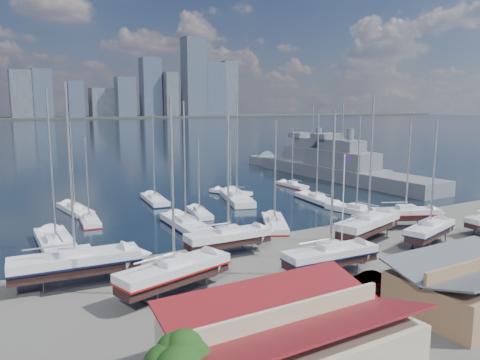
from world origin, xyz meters
TOP-DOWN VIEW (x-y plane):
  - ground at (0.00, -10.00)m, footprint 1400.00×1400.00m
  - water at (0.00, 300.00)m, footprint 1400.00×600.00m
  - shed_red at (-18.00, -26.00)m, footprint 14.70×9.45m
  - shed_grey at (0.00, -26.00)m, footprint 12.60×8.40m
  - sailboat_cradle_0 at (-26.37, -4.91)m, footprint 11.60×4.22m
  - sailboat_cradle_1 at (-19.51, -11.39)m, footprint 10.95×5.53m
  - sailboat_cradle_2 at (-10.27, -4.26)m, footprint 9.60×2.94m
  - sailboat_cradle_3 at (-4.86, -14.60)m, footprint 9.84×3.32m
  - sailboat_cradle_4 at (6.80, -8.06)m, footprint 11.08×5.86m
  - sailboat_cradle_5 at (11.43, -13.19)m, footprint 9.31×4.84m
  - sailboat_cradle_6 at (15.62, -6.16)m, footprint 9.24×6.10m
  - sailboat_moored_0 at (-26.06, 7.75)m, footprint 3.74×12.64m
  - sailboat_moored_1 at (-20.09, 17.97)m, footprint 3.21×8.59m
  - sailboat_moored_2 at (-20.46, 25.73)m, footprint 3.87×9.85m
  - sailboat_moored_3 at (-9.64, 8.55)m, footprint 3.74×11.85m
  - sailboat_moored_4 at (-4.92, 14.27)m, footprint 3.62×8.18m
  - sailboat_moored_5 at (-7.39, 26.39)m, footprint 3.94×10.23m
  - sailboat_moored_6 at (0.95, 3.13)m, footprint 7.20×10.06m
  - sailboat_moored_7 at (4.85, 19.99)m, footprint 7.12×13.09m
  - sailboat_moored_8 at (7.14, 26.23)m, footprint 5.46×8.70m
  - sailboat_moored_9 at (15.96, 3.19)m, footprint 4.32×10.44m
  - sailboat_moored_10 at (16.46, 13.11)m, footprint 4.34×10.60m
  - sailboat_moored_11 at (21.57, 26.84)m, footprint 2.31×8.18m
  - naval_ship_east at (36.85, 29.47)m, footprint 8.39×50.68m
  - naval_ship_west at (39.43, 42.80)m, footprint 11.55×42.35m
  - car_a at (-4.63, -21.64)m, footprint 3.05×4.42m
  - car_b at (-3.05, -18.80)m, footprint 4.21×2.36m
  - car_c at (0.98, -20.96)m, footprint 4.13×6.00m
  - car_d at (9.36, -20.66)m, footprint 3.43×5.74m
  - flagpole at (-0.24, -11.22)m, footprint 0.99×0.12m

SIDE VIEW (x-z plane):
  - water at x=0.00m, z-range -0.35..0.05m
  - ground at x=0.00m, z-range 0.00..0.00m
  - sailboat_moored_6 at x=0.95m, z-range -7.12..7.73m
  - sailboat_moored_5 at x=-7.39m, z-range -7.15..7.76m
  - sailboat_moored_10 at x=16.46m, z-range -7.39..8.00m
  - sailboat_moored_8 at x=7.14m, z-range -6.01..6.62m
  - sailboat_moored_1 at x=-20.09m, z-range -5.97..6.58m
  - sailboat_moored_11 at x=21.57m, z-range -5.80..6.42m
  - sailboat_moored_3 at x=-9.64m, z-range -8.46..9.08m
  - sailboat_moored_0 at x=-26.06m, z-range -9.09..9.72m
  - sailboat_moored_9 at x=15.96m, z-range -7.32..7.97m
  - sailboat_moored_2 at x=-20.46m, z-range -6.91..7.56m
  - sailboat_moored_4 at x=-4.92m, z-range -5.65..6.30m
  - sailboat_moored_7 at x=4.85m, z-range -9.19..9.85m
  - car_b at x=-3.05m, z-range 0.00..1.31m
  - car_a at x=-4.63m, z-range 0.00..1.40m
  - car_c at x=0.98m, z-range 0.00..1.52m
  - car_d at x=9.36m, z-range 0.00..1.56m
  - naval_ship_west at x=39.43m, z-range -7.22..10.55m
  - naval_ship_east at x=36.85m, z-range -7.61..10.95m
  - sailboat_cradle_5 at x=11.43m, z-range -5.30..9.30m
  - sailboat_cradle_6 at x=15.62m, z-range -5.34..9.34m
  - sailboat_cradle_3 at x=-4.86m, z-range -5.78..9.89m
  - sailboat_cradle_2 at x=-10.27m, z-range -5.74..9.85m
  - sailboat_cradle_1 at x=-19.51m, z-range -6.36..10.60m
  - sailboat_cradle_4 at x=6.80m, z-range -6.51..10.80m
  - shed_grey at x=0.00m, z-range 0.06..4.23m
  - sailboat_cradle_0 at x=-26.37m, z-range -6.91..11.28m
  - shed_red at x=-18.00m, z-range 0.07..4.57m
  - flagpole at x=-0.24m, z-range 0.80..11.99m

